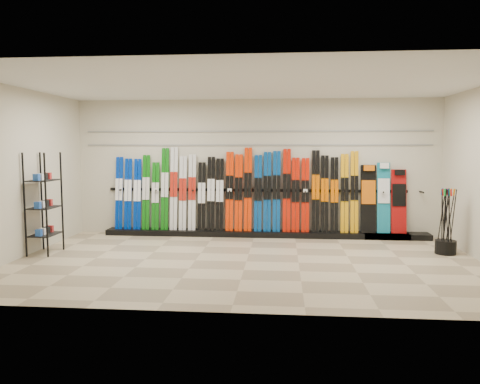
{
  "coord_description": "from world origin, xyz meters",
  "views": [
    {
      "loc": [
        0.6,
        -7.84,
        1.96
      ],
      "look_at": [
        -0.2,
        1.0,
        1.1
      ],
      "focal_mm": 35.0,
      "sensor_mm": 36.0,
      "label": 1
    }
  ],
  "objects": [
    {
      "name": "ceiling",
      "position": [
        0.0,
        0.0,
        3.0
      ],
      "size": [
        8.0,
        8.0,
        0.0
      ],
      "primitive_type": "plane",
      "rotation": [
        3.14,
        0.0,
        0.0
      ],
      "color": "silver",
      "rests_on": "back_wall"
    },
    {
      "name": "ski_poles",
      "position": [
        3.59,
        0.91,
        0.61
      ],
      "size": [
        0.29,
        0.29,
        1.18
      ],
      "color": "black",
      "rests_on": "pole_bin"
    },
    {
      "name": "ski_rack_base",
      "position": [
        0.22,
        2.28,
        0.06
      ],
      "size": [
        8.0,
        0.4,
        0.12
      ],
      "primitive_type": "cube",
      "color": "black",
      "rests_on": "floor"
    },
    {
      "name": "snowboards",
      "position": [
        2.76,
        2.35,
        0.84
      ],
      "size": [
        0.96,
        0.23,
        1.5
      ],
      "color": "black",
      "rests_on": "ski_rack_base"
    },
    {
      "name": "accessory_rack",
      "position": [
        -3.75,
        0.3,
        0.93
      ],
      "size": [
        0.4,
        0.6,
        1.86
      ],
      "primitive_type": "cube",
      "color": "black",
      "rests_on": "floor"
    },
    {
      "name": "skis",
      "position": [
        -0.43,
        2.33,
        0.96
      ],
      "size": [
        5.37,
        0.24,
        1.84
      ],
      "color": "#00289D",
      "rests_on": "ski_rack_base"
    },
    {
      "name": "slatwall_rail_0",
      "position": [
        0.0,
        2.48,
        2.0
      ],
      "size": [
        7.6,
        0.02,
        0.03
      ],
      "primitive_type": "cube",
      "color": "gray",
      "rests_on": "back_wall"
    },
    {
      "name": "floor",
      "position": [
        0.0,
        0.0,
        0.0
      ],
      "size": [
        8.0,
        8.0,
        0.0
      ],
      "primitive_type": "plane",
      "color": "gray",
      "rests_on": "ground"
    },
    {
      "name": "slatwall_rail_1",
      "position": [
        0.0,
        2.48,
        2.3
      ],
      "size": [
        7.6,
        0.02,
        0.03
      ],
      "primitive_type": "cube",
      "color": "gray",
      "rests_on": "back_wall"
    },
    {
      "name": "pole_bin",
      "position": [
        3.6,
        0.9,
        0.12
      ],
      "size": [
        0.37,
        0.37,
        0.25
      ],
      "primitive_type": "cylinder",
      "color": "black",
      "rests_on": "floor"
    },
    {
      "name": "left_wall",
      "position": [
        -4.0,
        0.0,
        1.5
      ],
      "size": [
        0.0,
        5.0,
        5.0
      ],
      "primitive_type": "plane",
      "rotation": [
        1.57,
        0.0,
        1.57
      ],
      "color": "beige",
      "rests_on": "floor"
    },
    {
      "name": "back_wall",
      "position": [
        0.0,
        2.5,
        1.5
      ],
      "size": [
        8.0,
        0.0,
        8.0
      ],
      "primitive_type": "plane",
      "rotation": [
        1.57,
        0.0,
        0.0
      ],
      "color": "beige",
      "rests_on": "floor"
    }
  ]
}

